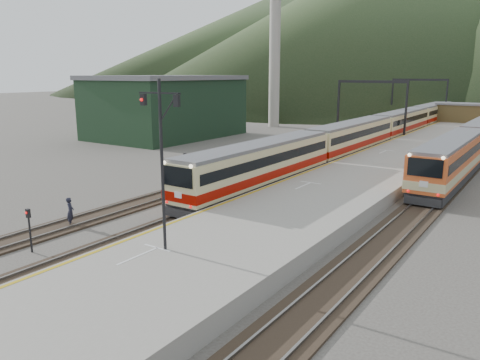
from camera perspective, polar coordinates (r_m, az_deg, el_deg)
The scene contains 17 objects.
track_main at distance 51.56m, azimuth 12.94°, elevation 2.73°, with size 2.60×200.00×0.23m.
track_far at distance 53.54m, azimuth 7.95°, elevation 3.29°, with size 2.60×200.00×0.23m.
track_second at distance 48.66m, azimuth 25.61°, elevation 1.20°, with size 2.60×200.00×0.23m.
platform at distance 47.86m, azimuth 18.31°, elevation 2.16°, with size 8.00×100.00×1.00m, color gray.
gantry_near at distance 65.96m, azimuth 15.72°, elevation 9.54°, with size 9.55×0.25×8.00m.
gantry_far at distance 89.97m, azimuth 20.97°, elevation 9.93°, with size 9.55×0.25×8.00m.
warehouse at distance 67.88m, azimuth -8.99°, elevation 8.86°, with size 14.50×20.50×8.60m.
smokestack at distance 80.50m, azimuth 4.29°, elevation 17.19°, with size 1.80×1.80×30.00m, color #9E998E.
station_shed at distance 86.55m, azimuth 25.95°, elevation 7.40°, with size 9.40×4.40×3.10m.
hill_a at distance 206.91m, azimuth 18.67°, elevation 18.05°, with size 180.00×180.00×60.00m, color #2D4523.
hill_d at distance 284.06m, azimuth 5.28°, elevation 16.53°, with size 200.00×200.00×55.00m, color #2D4523.
main_train at distance 61.20m, azimuth 16.70°, elevation 5.80°, with size 2.74×75.26×3.35m.
signal_mast at distance 20.61m, azimuth -9.55°, elevation 3.73°, with size 2.20×0.35×7.62m.
short_signal_a at distance 25.68m, azimuth -24.30°, elevation -4.97°, with size 0.23×0.17×2.27m.
short_signal_b at distance 46.49m, azimuth 6.35°, elevation 3.65°, with size 0.25×0.20×2.27m.
short_signal_c at distance 39.89m, azimuth -6.72°, elevation 2.12°, with size 0.23×0.18×2.27m.
worker at distance 29.44m, azimuth -19.98°, elevation -3.64°, with size 0.63×0.41×1.72m, color black.
Camera 1 is at (18.36, -7.38, 8.81)m, focal length 35.00 mm.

